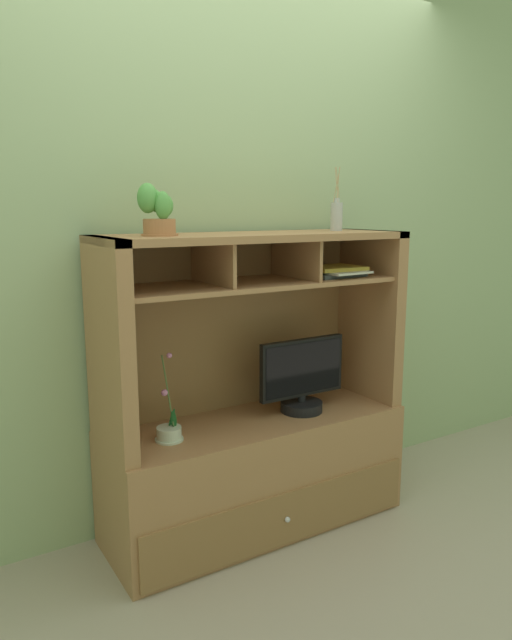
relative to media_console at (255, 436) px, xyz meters
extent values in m
cube|color=#A99A89|center=(0.00, -0.01, -0.43)|extent=(6.00, 6.00, 0.02)
cube|color=#9BB17F|center=(0.00, 0.26, 0.98)|extent=(6.00, 0.02, 2.80)
cube|color=#9F6E46|center=(0.00, -0.01, -0.17)|extent=(1.36, 0.47, 0.51)
cube|color=olive|center=(0.00, -0.25, -0.28)|extent=(1.31, 0.01, 0.23)
sphere|color=silver|center=(0.00, -0.26, -0.28)|extent=(0.02, 0.02, 0.02)
cube|color=#9F6E46|center=(-0.65, -0.01, 0.50)|extent=(0.06, 0.43, 0.82)
cube|color=#9F6E46|center=(0.65, -0.01, 0.50)|extent=(0.06, 0.43, 0.82)
cube|color=olive|center=(0.00, 0.20, 0.48)|extent=(1.30, 0.02, 0.79)
cube|color=#9F6E46|center=(0.00, -0.01, 0.89)|extent=(1.36, 0.43, 0.03)
cube|color=#9F6E46|center=(0.00, -0.01, 0.69)|extent=(1.24, 0.39, 0.02)
cube|color=#9F6E46|center=(-0.21, -0.01, 0.79)|extent=(0.02, 0.37, 0.17)
cube|color=#9F6E46|center=(0.21, -0.01, 0.79)|extent=(0.02, 0.37, 0.17)
cylinder|color=black|center=(0.23, -0.04, 0.11)|extent=(0.19, 0.19, 0.05)
cylinder|color=black|center=(0.23, -0.04, 0.15)|extent=(0.04, 0.04, 0.03)
cube|color=black|center=(0.23, -0.04, 0.30)|extent=(0.44, 0.03, 0.27)
cube|color=black|center=(0.23, -0.05, 0.30)|extent=(0.41, 0.00, 0.24)
cylinder|color=beige|center=(-0.43, -0.04, 0.12)|extent=(0.10, 0.10, 0.06)
cylinder|color=beige|center=(-0.43, -0.04, 0.09)|extent=(0.12, 0.12, 0.01)
cylinder|color=#4C6B38|center=(-0.43, -0.04, 0.29)|extent=(0.04, 0.02, 0.30)
sphere|color=#C474A8|center=(-0.45, -0.05, 0.29)|extent=(0.03, 0.03, 0.03)
sphere|color=#C474A8|center=(-0.43, -0.05, 0.44)|extent=(0.02, 0.02, 0.02)
ellipsoid|color=#1B5927|center=(-0.41, -0.05, 0.17)|extent=(0.04, 0.05, 0.10)
ellipsoid|color=#1B5927|center=(-0.41, -0.03, 0.17)|extent=(0.04, 0.04, 0.09)
cube|color=#373F42|center=(0.39, -0.04, 0.71)|extent=(0.27, 0.19, 0.02)
cube|color=beige|center=(0.41, -0.03, 0.73)|extent=(0.23, 0.30, 0.01)
cube|color=gold|center=(0.41, -0.03, 0.74)|extent=(0.26, 0.21, 0.02)
cylinder|color=#AEAFAB|center=(0.44, 0.00, 0.97)|extent=(0.06, 0.06, 0.13)
cylinder|color=#AEAFAB|center=(0.44, 0.00, 1.05)|extent=(0.03, 0.03, 0.02)
cylinder|color=tan|center=(0.45, 0.00, 1.12)|extent=(0.00, 0.02, 0.16)
cylinder|color=tan|center=(0.44, 0.01, 1.12)|extent=(0.04, 0.00, 0.16)
cylinder|color=tan|center=(0.44, 0.00, 1.12)|extent=(0.00, 0.03, 0.16)
cylinder|color=tan|center=(0.44, 0.00, 1.12)|extent=(0.03, 0.00, 0.16)
cylinder|color=#AF6F44|center=(-0.44, -0.03, 0.94)|extent=(0.12, 0.12, 0.06)
cylinder|color=#AF6F44|center=(-0.44, -0.03, 0.91)|extent=(0.14, 0.14, 0.01)
ellipsoid|color=#569F47|center=(-0.42, -0.04, 1.02)|extent=(0.07, 0.05, 0.08)
ellipsoid|color=#569F47|center=(-0.45, -0.02, 1.04)|extent=(0.05, 0.05, 0.08)
ellipsoid|color=#569F47|center=(-0.48, -0.02, 1.05)|extent=(0.08, 0.08, 0.11)
ellipsoid|color=#569F47|center=(-0.44, -0.05, 1.02)|extent=(0.06, 0.05, 0.11)
camera|label=1|loc=(-1.30, -2.12, 1.01)|focal=32.83mm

